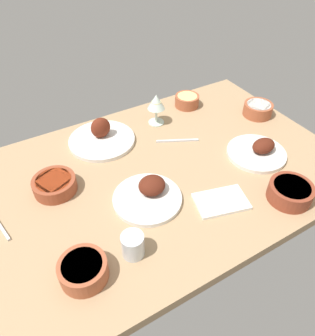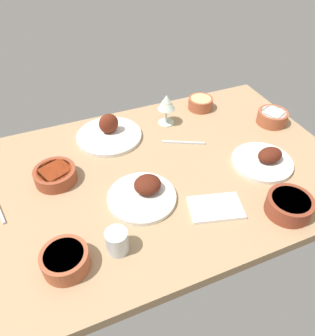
# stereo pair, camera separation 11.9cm
# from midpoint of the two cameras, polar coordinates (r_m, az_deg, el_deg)

# --- Properties ---
(dining_table) EXTENTS (1.40, 0.90, 0.04)m
(dining_table) POSITION_cam_midpoint_polar(r_m,az_deg,el_deg) (1.21, -2.80, -1.53)
(dining_table) COLOR tan
(dining_table) RESTS_ON ground
(plate_far_side) EXTENTS (0.27, 0.27, 0.10)m
(plate_far_side) POSITION_cam_midpoint_polar(r_m,az_deg,el_deg) (1.36, -12.35, 5.30)
(plate_far_side) COLOR silver
(plate_far_side) RESTS_ON dining_table
(plate_center_main) EXTENTS (0.23, 0.23, 0.07)m
(plate_center_main) POSITION_cam_midpoint_polar(r_m,az_deg,el_deg) (1.09, -4.64, -4.77)
(plate_center_main) COLOR silver
(plate_center_main) RESTS_ON dining_table
(plate_near_viewer) EXTENTS (0.23, 0.23, 0.07)m
(plate_near_viewer) POSITION_cam_midpoint_polar(r_m,az_deg,el_deg) (1.31, 14.98, 2.82)
(plate_near_viewer) COLOR silver
(plate_near_viewer) RESTS_ON dining_table
(bowl_onions) EXTENTS (0.15, 0.15, 0.06)m
(bowl_onions) POSITION_cam_midpoint_polar(r_m,az_deg,el_deg) (1.15, 19.76, -4.10)
(bowl_onions) COLOR brown
(bowl_onions) RESTS_ON dining_table
(bowl_soup) EXTENTS (0.13, 0.13, 0.06)m
(bowl_soup) POSITION_cam_midpoint_polar(r_m,az_deg,el_deg) (0.94, -16.71, -17.07)
(bowl_soup) COLOR #A35133
(bowl_soup) RESTS_ON dining_table
(bowl_potatoes) EXTENTS (0.11, 0.11, 0.05)m
(bowl_potatoes) POSITION_cam_midpoint_polar(r_m,az_deg,el_deg) (1.56, 3.04, 11.78)
(bowl_potatoes) COLOR #A35133
(bowl_potatoes) RESTS_ON dining_table
(bowl_cream) EXTENTS (0.13, 0.13, 0.06)m
(bowl_cream) POSITION_cam_midpoint_polar(r_m,az_deg,el_deg) (1.54, 15.24, 9.97)
(bowl_cream) COLOR #A35133
(bowl_cream) RESTS_ON dining_table
(bowl_sauce) EXTENTS (0.15, 0.15, 0.05)m
(bowl_sauce) POSITION_cam_midpoint_polar(r_m,az_deg,el_deg) (1.19, -20.51, -2.85)
(bowl_sauce) COLOR brown
(bowl_sauce) RESTS_ON dining_table
(wine_glass) EXTENTS (0.08, 0.08, 0.14)m
(wine_glass) POSITION_cam_midpoint_polar(r_m,az_deg,el_deg) (1.40, -2.70, 11.28)
(wine_glass) COLOR silver
(wine_glass) RESTS_ON dining_table
(water_tumbler) EXTENTS (0.07, 0.07, 0.08)m
(water_tumbler) POSITION_cam_midpoint_polar(r_m,az_deg,el_deg) (0.95, -8.07, -13.54)
(water_tumbler) COLOR silver
(water_tumbler) RESTS_ON dining_table
(folded_napkin) EXTENTS (0.20, 0.15, 0.01)m
(folded_napkin) POSITION_cam_midpoint_polar(r_m,az_deg,el_deg) (1.10, 8.17, -6.03)
(folded_napkin) COLOR white
(folded_napkin) RESTS_ON dining_table
(fork_loose) EXTENTS (0.16, 0.09, 0.01)m
(fork_loose) POSITION_cam_midpoint_polar(r_m,az_deg,el_deg) (1.34, 1.01, 4.76)
(fork_loose) COLOR silver
(fork_loose) RESTS_ON dining_table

